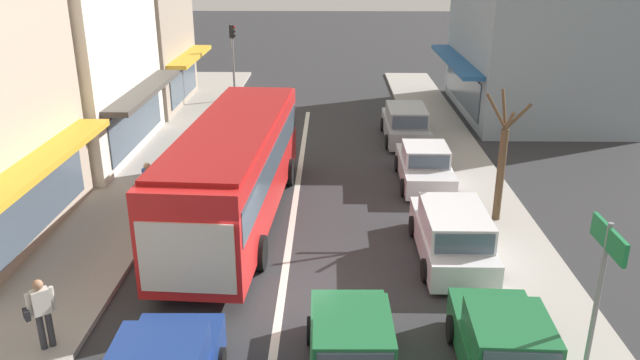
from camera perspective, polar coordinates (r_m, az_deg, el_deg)
The scene contains 18 objects.
ground_plane at distance 16.00m, azimuth -3.49°, elevation -10.24°, with size 140.00×140.00×0.00m, color #2D2D30.
lane_centre_line at distance 19.52m, azimuth -2.60°, elevation -4.17°, with size 0.20×28.00×0.01m, color silver.
sidewalk_left at distance 22.75m, azimuth -19.65°, elevation -1.51°, with size 5.20×44.00×0.14m, color #A39E96.
kerb_right at distance 21.87m, azimuth 14.18°, elevation -1.82°, with size 2.80×44.00×0.12m, color #A39E96.
shopfront_mid_block at distance 27.54m, azimuth -23.70°, elevation 9.17°, with size 7.89×8.42×7.00m.
shopfront_far_end at distance 34.87m, azimuth -18.49°, elevation 12.87°, with size 8.10×7.10×8.10m.
building_right_far at distance 33.64m, azimuth 19.28°, elevation 12.28°, with size 8.16×10.12×7.81m.
city_bus at distance 19.24m, azimuth -7.80°, elevation 1.31°, with size 3.19×10.98×3.23m.
hatchback_queue_gap_filler at distance 12.84m, azimuth 2.89°, elevation -15.14°, with size 1.87×3.73×1.54m.
parked_sedan_kerb_front at distance 13.31m, azimuth 16.67°, elevation -14.92°, with size 2.01×4.26×1.47m.
parked_wagon_kerb_second at distance 17.59m, azimuth 11.98°, elevation -4.91°, with size 1.94×4.50×1.58m.
parked_sedan_kerb_third at distance 22.97m, azimuth 9.53°, elevation 1.25°, with size 1.93×4.22×1.47m.
parked_wagon_kerb_rear at distance 28.01m, azimuth 7.82°, elevation 5.09°, with size 1.94×4.50×1.58m.
traffic_light_downstreet at distance 34.57m, azimuth -7.98°, elevation 11.66°, with size 0.33×0.24×4.20m.
directional_road_sign at distance 12.60m, azimuth 24.46°, elevation -7.44°, with size 0.10×1.40×3.60m.
street_tree_right at distance 19.79m, azimuth 16.25°, elevation 1.36°, with size 1.40×1.44×4.15m.
pedestrian_with_handbag_near at distance 14.54m, azimuth -24.13°, elevation -10.79°, with size 0.58×0.53×1.63m.
pedestrian_browsing_midblock at distance 20.62m, azimuth -15.39°, elevation -0.33°, with size 0.43×0.43×1.63m.
Camera 1 is at (1.21, -13.66, 8.24)m, focal length 35.00 mm.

